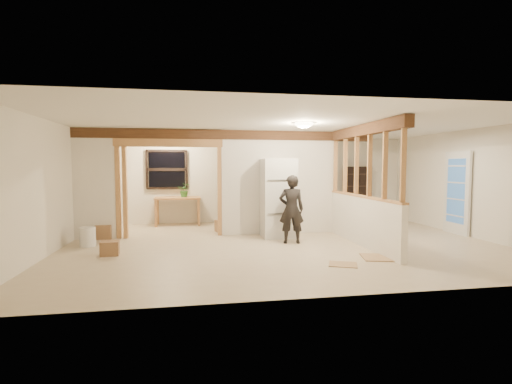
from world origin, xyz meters
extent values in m
cube|color=#C3B091|center=(0.00, 0.00, -0.01)|extent=(9.00, 6.50, 0.01)
cube|color=white|center=(0.00, 0.00, 2.50)|extent=(9.00, 6.50, 0.01)
cube|color=silver|center=(0.00, 3.25, 1.25)|extent=(9.00, 0.01, 2.50)
cube|color=silver|center=(0.00, -3.25, 1.25)|extent=(9.00, 0.01, 2.50)
cube|color=silver|center=(-4.50, 0.00, 1.25)|extent=(0.01, 6.50, 2.50)
cube|color=silver|center=(4.50, 0.00, 1.25)|extent=(0.01, 6.50, 2.50)
cube|color=silver|center=(-4.05, 1.20, 1.25)|extent=(0.90, 0.12, 2.50)
cube|color=silver|center=(0.20, 1.20, 1.25)|extent=(2.80, 0.12, 2.50)
cube|color=tan|center=(-2.40, 1.20, 1.10)|extent=(2.46, 0.14, 2.20)
cube|color=#52311C|center=(-1.00, 1.20, 2.38)|extent=(7.00, 0.18, 0.22)
cube|color=#52311C|center=(1.60, -0.40, 2.38)|extent=(0.18, 3.30, 0.22)
cube|color=silver|center=(1.60, -0.40, 0.50)|extent=(0.12, 3.20, 1.00)
cube|color=tan|center=(1.60, -0.40, 1.66)|extent=(0.14, 3.20, 1.32)
cube|color=black|center=(-2.60, 3.17, 1.55)|extent=(1.12, 0.10, 1.10)
cube|color=white|center=(4.42, 0.40, 1.00)|extent=(0.12, 0.86, 2.00)
ellipsoid|color=#FFEABF|center=(0.30, -0.50, 2.48)|extent=(0.36, 0.36, 0.16)
ellipsoid|color=#FFEABF|center=(-2.50, 2.30, 2.48)|extent=(0.32, 0.32, 0.14)
ellipsoid|color=#FFD88C|center=(-2.00, 1.60, 2.18)|extent=(0.07, 0.07, 0.07)
cube|color=white|center=(0.08, 0.78, 0.91)|extent=(0.75, 0.73, 1.82)
imported|color=black|center=(0.20, 0.01, 0.73)|extent=(0.58, 0.42, 1.46)
cube|color=tan|center=(-2.30, 2.89, 0.39)|extent=(1.26, 0.65, 0.79)
imported|color=#256826|center=(-2.11, 2.88, 0.98)|extent=(0.39, 0.35, 0.38)
cylinder|color=#AE110B|center=(-4.11, 2.01, 0.29)|extent=(0.52, 0.52, 0.57)
cube|color=black|center=(3.08, 3.04, 0.82)|extent=(0.82, 0.27, 1.63)
cylinder|color=white|center=(-4.01, 0.38, 0.20)|extent=(0.41, 0.41, 0.40)
cube|color=#976C49|center=(-1.15, 1.65, 0.15)|extent=(0.40, 0.37, 0.29)
cube|color=#976C49|center=(-3.87, 1.22, 0.16)|extent=(0.35, 0.35, 0.32)
cube|color=#976C49|center=(-3.39, -0.49, 0.13)|extent=(0.35, 0.29, 0.26)
cube|color=tan|center=(1.40, -1.50, 0.01)|extent=(0.68, 0.68, 0.02)
cube|color=tan|center=(0.60, -1.83, 0.01)|extent=(0.57, 0.52, 0.01)
camera|label=1|loc=(-1.84, -7.59, 1.65)|focal=26.00mm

